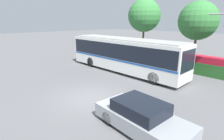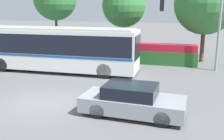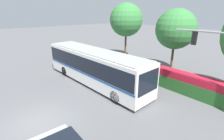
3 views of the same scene
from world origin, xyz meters
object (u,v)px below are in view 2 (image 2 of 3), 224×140
object	(u,v)px
sedan_foreground	(132,101)
street_tree_centre	(124,6)
traffic_light_pole	(199,18)
city_bus	(53,47)
street_tree_right	(206,4)

from	to	relation	value
sedan_foreground	street_tree_centre	distance (m)	15.83
sedan_foreground	traffic_light_pole	bearing A→B (deg)	76.26
sedan_foreground	street_tree_centre	world-z (taller)	street_tree_centre
city_bus	street_tree_right	size ratio (longest dim) A/B	1.67
city_bus	traffic_light_pole	distance (m)	10.73
traffic_light_pole	sedan_foreground	bearing A→B (deg)	74.38
city_bus	sedan_foreground	distance (m)	9.73
city_bus	street_tree_centre	xyz separation A→B (m)	(3.16, 8.34, 2.92)
city_bus	street_tree_right	xyz separation A→B (m)	(10.51, 6.66, 3.06)
city_bus	street_tree_right	distance (m)	12.81
traffic_light_pole	street_tree_centre	xyz separation A→B (m)	(-6.82, 4.93, 0.94)
sedan_foreground	street_tree_right	xyz separation A→B (m)	(3.27, 13.05, 4.22)
city_bus	sedan_foreground	size ratio (longest dim) A/B	2.76
city_bus	sedan_foreground	xyz separation A→B (m)	(7.24, -6.40, -1.16)
traffic_light_pole	street_tree_centre	bearing A→B (deg)	-35.88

